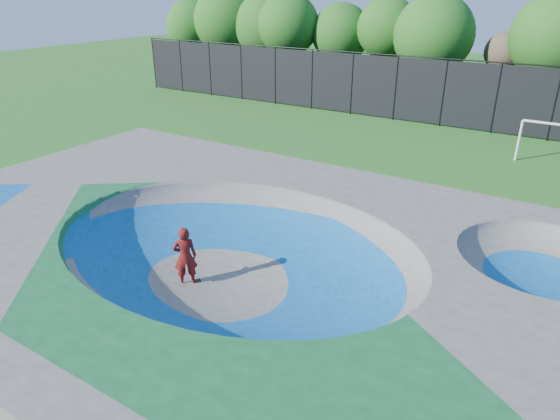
# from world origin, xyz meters

# --- Properties ---
(ground) EXTENTS (120.00, 120.00, 0.00)m
(ground) POSITION_xyz_m (0.00, 0.00, 0.00)
(ground) COLOR #215E1A
(ground) RESTS_ON ground
(skate_deck) EXTENTS (22.00, 14.00, 1.50)m
(skate_deck) POSITION_xyz_m (0.00, 0.00, 0.75)
(skate_deck) COLOR gray
(skate_deck) RESTS_ON ground
(skater) EXTENTS (0.78, 0.77, 1.82)m
(skater) POSITION_xyz_m (-1.14, -0.79, 0.91)
(skater) COLOR red
(skater) RESTS_ON ground
(skateboard) EXTENTS (0.64, 0.76, 0.05)m
(skateboard) POSITION_xyz_m (-1.14, -0.79, 0.03)
(skateboard) COLOR black
(skateboard) RESTS_ON ground
(soccer_goal) EXTENTS (3.12, 0.12, 2.06)m
(soccer_goal) POSITION_xyz_m (6.55, 16.41, 1.43)
(soccer_goal) COLOR white
(soccer_goal) RESTS_ON ground
(fence) EXTENTS (48.09, 0.09, 4.04)m
(fence) POSITION_xyz_m (0.00, 21.00, 2.10)
(fence) COLOR black
(fence) RESTS_ON ground
(treeline) EXTENTS (52.35, 6.32, 8.11)m
(treeline) POSITION_xyz_m (-0.09, 26.18, 5.01)
(treeline) COLOR #422C21
(treeline) RESTS_ON ground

